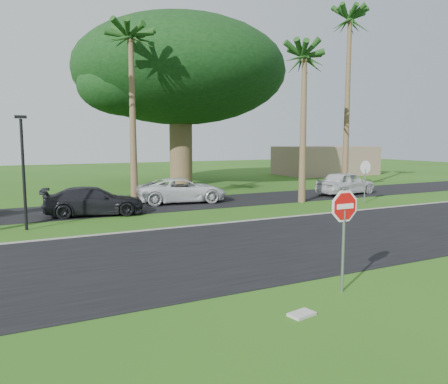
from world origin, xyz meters
name	(u,v)px	position (x,y,z in m)	size (l,w,h in m)	color
ground	(260,263)	(0.00, 0.00, 0.00)	(120.00, 120.00, 0.00)	#265314
road	(229,248)	(0.00, 2.00, 0.01)	(120.00, 8.00, 0.02)	black
parking_strip	(142,207)	(0.00, 12.50, 0.01)	(120.00, 5.00, 0.02)	black
curb	(185,227)	(0.00, 6.05, 0.03)	(120.00, 0.12, 0.06)	gray
stop_sign_near	(344,220)	(0.50, -3.00, 1.77)	(1.05, 0.07, 2.62)	gray
stop_sign_far	(365,173)	(12.00, 8.00, 1.77)	(1.05, 0.07, 2.62)	gray
palm_center	(131,41)	(0.00, 14.00, 9.16)	(5.00, 5.00, 10.50)	brown
palm_right_near	(305,60)	(9.00, 10.00, 8.19)	(5.00, 5.00, 9.50)	brown
palm_right_far	(350,24)	(15.00, 13.00, 11.58)	(5.00, 5.00, 13.00)	brown
canopy_tree	(180,72)	(6.00, 22.00, 8.95)	(16.50, 16.50, 13.12)	brown
streetlight_right	(23,165)	(-6.00, 8.50, 2.65)	(0.45, 0.25, 4.64)	black
building_far	(325,161)	(24.00, 26.00, 1.50)	(10.00, 6.00, 3.00)	gray
car_dark	(94,201)	(-2.87, 10.83, 0.69)	(1.94, 4.77, 1.38)	black
car_minivan	(182,191)	(2.56, 12.94, 0.72)	(2.39, 5.19, 1.44)	silver
car_pickup	(346,183)	(13.78, 11.54, 0.78)	(1.84, 4.57, 1.56)	silver
utility_slab	(302,314)	(-1.25, -3.75, 0.03)	(0.55, 0.35, 0.06)	#A6A59E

